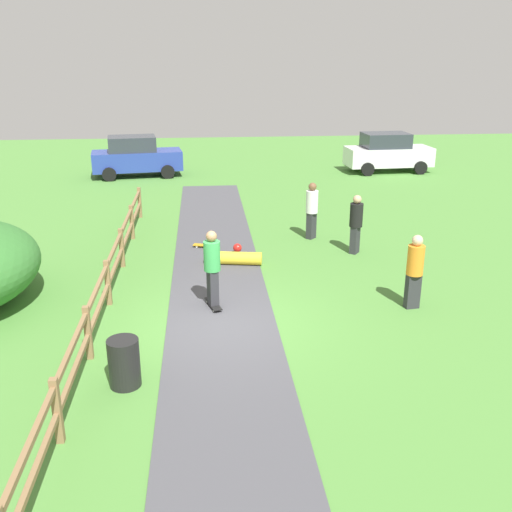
% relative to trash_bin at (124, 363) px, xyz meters
% --- Properties ---
extents(ground_plane, '(60.00, 60.00, 0.00)m').
position_rel_trash_bin_xyz_m(ground_plane, '(1.80, 2.33, -0.45)').
color(ground_plane, '#4C8438').
extents(asphalt_path, '(2.40, 28.00, 0.02)m').
position_rel_trash_bin_xyz_m(asphalt_path, '(1.80, 2.33, -0.44)').
color(asphalt_path, '#47474C').
rests_on(asphalt_path, ground_plane).
extents(wooden_fence, '(0.12, 18.12, 1.10)m').
position_rel_trash_bin_xyz_m(wooden_fence, '(-0.80, 2.33, 0.22)').
color(wooden_fence, olive).
rests_on(wooden_fence, ground_plane).
extents(trash_bin, '(0.56, 0.56, 0.90)m').
position_rel_trash_bin_xyz_m(trash_bin, '(0.00, 0.00, 0.00)').
color(trash_bin, black).
rests_on(trash_bin, ground_plane).
extents(skater_riding, '(0.47, 0.82, 1.85)m').
position_rel_trash_bin_xyz_m(skater_riding, '(1.64, 3.21, 0.60)').
color(skater_riding, black).
rests_on(skater_riding, asphalt_path).
extents(skater_fallen, '(1.60, 1.33, 0.36)m').
position_rel_trash_bin_xyz_m(skater_fallen, '(2.30, 6.11, -0.25)').
color(skater_fallen, yellow).
rests_on(skater_fallen, asphalt_path).
extents(skateboard_loose, '(0.82, 0.42, 0.08)m').
position_rel_trash_bin_xyz_m(skateboard_loose, '(1.53, 7.59, -0.36)').
color(skateboard_loose, '#BF8C19').
rests_on(skateboard_loose, asphalt_path).
extents(bystander_white, '(0.54, 0.54, 1.81)m').
position_rel_trash_bin_xyz_m(bystander_white, '(4.89, 8.28, 0.55)').
color(bystander_white, '#2D2D33').
rests_on(bystander_white, ground_plane).
extents(bystander_orange, '(0.42, 0.42, 1.77)m').
position_rel_trash_bin_xyz_m(bystander_orange, '(6.25, 2.77, 0.53)').
color(bystander_orange, '#2D2D33').
rests_on(bystander_orange, ground_plane).
extents(bystander_black, '(0.53, 0.53, 1.76)m').
position_rel_trash_bin_xyz_m(bystander_black, '(5.91, 6.73, 0.52)').
color(bystander_black, '#2D2D33').
rests_on(bystander_black, ground_plane).
extents(parked_car_blue, '(4.39, 2.44, 1.92)m').
position_rel_trash_bin_xyz_m(parked_car_blue, '(-1.66, 18.89, 0.51)').
color(parked_car_blue, '#283D99').
rests_on(parked_car_blue, ground_plane).
extents(parked_car_white, '(4.28, 2.17, 1.92)m').
position_rel_trash_bin_xyz_m(parked_car_white, '(10.71, 18.89, 0.51)').
color(parked_car_white, silver).
rests_on(parked_car_white, ground_plane).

